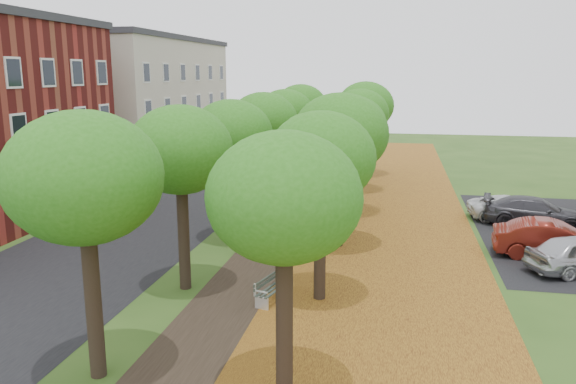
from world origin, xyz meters
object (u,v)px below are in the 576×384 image
at_px(bench, 272,289).
at_px(car_white, 512,208).
at_px(car_grey, 535,212).
at_px(car_red, 553,240).

distance_m(bench, car_white, 16.21).
distance_m(bench, car_grey, 15.91).
bearing_deg(car_white, car_grey, -148.84).
bearing_deg(car_red, bench, 127.72).
relative_size(car_red, car_white, 1.06).
bearing_deg(car_grey, bench, 146.11).
height_order(bench, car_grey, car_grey).
height_order(bench, car_white, car_white).
bearing_deg(car_grey, car_red, -175.78).
bearing_deg(car_white, bench, 135.70).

